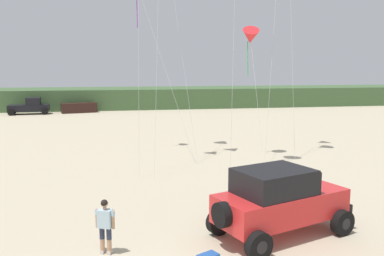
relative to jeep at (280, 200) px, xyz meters
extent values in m
cube|color=#426038|center=(-1.15, 45.72, 0.14)|extent=(90.00, 9.57, 2.68)
cube|color=red|center=(0.07, 0.02, -0.19)|extent=(4.76, 3.18, 0.90)
cube|color=red|center=(1.62, 0.57, 0.18)|extent=(1.60, 1.96, 0.12)
cube|color=black|center=(-0.26, -0.09, 0.66)|extent=(2.75, 2.42, 0.80)
cube|color=black|center=(0.87, 0.30, 0.62)|extent=(0.64, 1.61, 0.72)
cube|color=black|center=(2.22, 0.77, -0.46)|extent=(0.78, 1.77, 0.28)
cylinder|color=black|center=(-2.13, -0.74, -0.09)|extent=(0.54, 0.83, 0.77)
cylinder|color=black|center=(1.38, 1.57, -0.78)|extent=(0.89, 0.56, 0.84)
cylinder|color=black|center=(1.38, 1.57, -0.78)|extent=(0.46, 0.43, 0.38)
cylinder|color=black|center=(2.06, -0.37, -0.78)|extent=(0.89, 0.56, 0.84)
cylinder|color=black|center=(2.06, -0.37, -0.78)|extent=(0.46, 0.43, 0.38)
cylinder|color=black|center=(-1.93, 0.42, -0.78)|extent=(0.89, 0.56, 0.84)
cylinder|color=black|center=(-1.93, 0.42, -0.78)|extent=(0.46, 0.43, 0.38)
cylinder|color=black|center=(-1.25, -1.52, -0.78)|extent=(0.89, 0.56, 0.84)
cylinder|color=black|center=(-1.25, -1.52, -0.78)|extent=(0.46, 0.43, 0.38)
cylinder|color=tan|center=(-5.66, -0.30, -0.95)|extent=(0.14, 0.14, 0.49)
cylinder|color=#2D3347|center=(-5.66, -0.30, -0.56)|extent=(0.15, 0.15, 0.36)
cube|color=silver|center=(-5.64, -0.26, -1.15)|extent=(0.20, 0.28, 0.10)
cylinder|color=tan|center=(-5.45, -0.38, -0.95)|extent=(0.14, 0.14, 0.49)
cylinder|color=#2D3347|center=(-5.45, -0.38, -0.56)|extent=(0.15, 0.15, 0.36)
cube|color=silver|center=(-5.44, -0.35, -1.15)|extent=(0.20, 0.28, 0.10)
cube|color=silver|center=(-5.55, -0.34, -0.11)|extent=(0.47, 0.40, 0.54)
cylinder|color=tan|center=(-5.79, -0.24, -0.12)|extent=(0.09, 0.09, 0.56)
cylinder|color=silver|center=(-5.79, -0.24, 0.07)|extent=(0.11, 0.11, 0.16)
cylinder|color=tan|center=(-5.32, -0.44, -0.12)|extent=(0.09, 0.09, 0.56)
cylinder|color=silver|center=(-5.32, -0.44, 0.07)|extent=(0.11, 0.11, 0.16)
cylinder|color=tan|center=(-5.55, -0.34, 0.20)|extent=(0.10, 0.10, 0.08)
sphere|color=tan|center=(-5.55, -0.34, 0.34)|extent=(0.21, 0.21, 0.21)
sphere|color=black|center=(-5.56, -0.35, 0.36)|extent=(0.21, 0.21, 0.21)
cube|color=black|center=(-15.50, 38.86, -0.44)|extent=(4.75, 2.31, 0.76)
cube|color=black|center=(-14.95, 38.91, 0.36)|extent=(1.76, 1.94, 0.84)
cylinder|color=black|center=(-13.75, 40.07, -0.82)|extent=(0.78, 0.33, 0.76)
cylinder|color=black|center=(-13.56, 37.98, -0.82)|extent=(0.78, 0.33, 0.76)
cylinder|color=black|center=(-17.43, 39.74, -0.82)|extent=(0.78, 0.33, 0.76)
cylinder|color=black|center=(-17.24, 37.65, -0.82)|extent=(0.78, 0.33, 0.76)
cube|color=black|center=(-9.77, 39.63, -0.60)|extent=(4.49, 2.66, 1.20)
cylinder|color=silver|center=(5.73, 12.02, 4.50)|extent=(0.98, 3.81, 11.31)
cone|color=red|center=(3.00, 12.15, 6.15)|extent=(1.40, 1.54, 1.54)
cylinder|color=green|center=(2.85, 12.15, 4.83)|extent=(0.05, 0.22, 2.10)
cylinder|color=silver|center=(2.68, 9.84, 2.50)|extent=(0.65, 4.63, 7.31)
cylinder|color=silver|center=(3.58, 9.95, 5.64)|extent=(2.23, 4.11, 13.58)
cylinder|color=silver|center=(-2.91, 9.81, 6.32)|extent=(1.02, 4.89, 14.94)
cylinder|color=silver|center=(-3.93, 9.50, 6.21)|extent=(0.42, 3.48, 14.72)
cylinder|color=purple|center=(-3.68, 15.17, 7.91)|extent=(0.05, 0.26, 2.15)
cylinder|color=silver|center=(-2.12, 12.84, 4.03)|extent=(2.84, 4.69, 10.36)
cylinder|color=silver|center=(0.55, 7.44, 5.47)|extent=(1.15, 3.37, 13.25)
cylinder|color=silver|center=(-1.33, 12.37, 5.94)|extent=(1.29, 4.59, 14.19)
camera|label=1|loc=(-5.12, -11.87, 4.23)|focal=37.71mm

